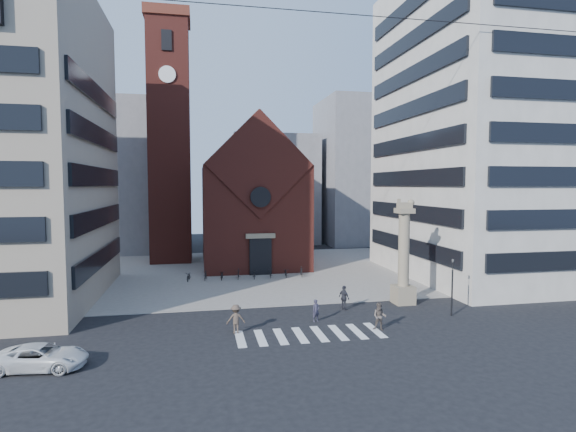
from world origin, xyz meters
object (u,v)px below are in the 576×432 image
object	(u,v)px
white_car	(41,357)
scooter_0	(189,276)
pedestrian_1	(380,316)
pedestrian_2	(344,298)
lion_column	(404,262)
traffic_light	(452,286)
pedestrian_0	(316,311)

from	to	relation	value
white_car	scooter_0	size ratio (longest dim) A/B	2.69
white_car	pedestrian_1	size ratio (longest dim) A/B	2.51
pedestrian_1	scooter_0	xyz separation A→B (m)	(-13.00, 18.24, -0.43)
pedestrian_1	scooter_0	size ratio (longest dim) A/B	1.07
white_car	pedestrian_2	xyz separation A→B (m)	(19.47, 7.74, 0.30)
lion_column	white_car	world-z (taller)	lion_column
pedestrian_1	pedestrian_2	distance (m)	5.28
traffic_light	pedestrian_1	size ratio (longest dim) A/B	2.28
traffic_light	pedestrian_0	bearing A→B (deg)	176.53
traffic_light	scooter_0	world-z (taller)	traffic_light
pedestrian_0	pedestrian_2	distance (m)	3.88
traffic_light	pedestrian_2	size ratio (longest dim) A/B	2.24
lion_column	pedestrian_0	bearing A→B (deg)	-157.99
white_car	pedestrian_0	world-z (taller)	pedestrian_0
lion_column	scooter_0	xyz separation A→B (m)	(-17.61, 12.16, -2.95)
pedestrian_2	scooter_0	world-z (taller)	pedestrian_2
pedestrian_0	scooter_0	size ratio (longest dim) A/B	0.91
pedestrian_2	scooter_0	xyz separation A→B (m)	(-12.21, 13.01, -0.45)
pedestrian_1	pedestrian_2	size ratio (longest dim) A/B	0.98
traffic_light	pedestrian_1	distance (m)	7.05
white_car	pedestrian_2	distance (m)	20.95
lion_column	pedestrian_0	size ratio (longest dim) A/B	5.41
pedestrian_2	pedestrian_0	bearing A→B (deg)	107.36
pedestrian_0	pedestrian_1	size ratio (longest dim) A/B	0.85
lion_column	traffic_light	bearing A→B (deg)	-63.54
pedestrian_2	scooter_0	bearing A→B (deg)	19.96
lion_column	traffic_light	size ratio (longest dim) A/B	2.02
pedestrian_0	pedestrian_2	bearing A→B (deg)	21.37
lion_column	pedestrian_1	xyz separation A→B (m)	(-4.61, -6.07, -2.51)
pedestrian_0	pedestrian_1	bearing A→B (deg)	-55.07
scooter_0	pedestrian_0	bearing A→B (deg)	-52.43
lion_column	pedestrian_0	distance (m)	9.38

